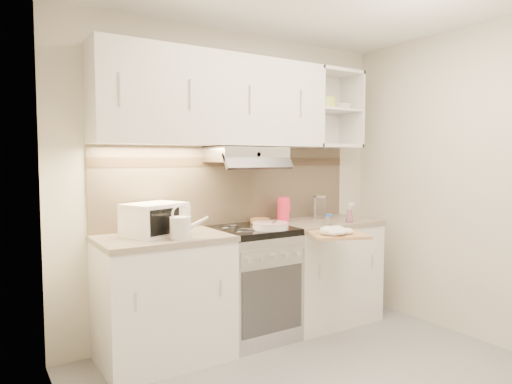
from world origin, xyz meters
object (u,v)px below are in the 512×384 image
glass_jar (320,207)px  cutting_board (338,235)px  microwave (155,219)px  watering_can (182,227)px  electric_range (252,282)px  pink_pitcher (283,209)px  spray_bottle (350,214)px  plate_stack (270,226)px

glass_jar → cutting_board: 0.76m
microwave → cutting_board: bearing=-46.5°
watering_can → electric_range: bearing=23.5°
electric_range → watering_can: watering_can is taller
electric_range → cutting_board: (0.45, -0.51, 0.42)m
electric_range → watering_can: (-0.69, -0.20, 0.53)m
watering_can → pink_pitcher: 1.15m
electric_range → spray_bottle: size_ratio=4.97×
watering_can → cutting_board: size_ratio=0.68×
pink_pitcher → cutting_board: (0.04, -0.64, -0.14)m
electric_range → plate_stack: 0.51m
cutting_board → watering_can: bearing=-170.6°
watering_can → plate_stack: (0.76, 0.04, -0.06)m
glass_jar → spray_bottle: (0.03, -0.36, -0.04)m
electric_range → glass_jar: (0.82, 0.14, 0.56)m
glass_jar → spray_bottle: size_ratio=1.17×
pink_pitcher → glass_jar: 0.41m
glass_jar → watering_can: bearing=-167.5°
cutting_board → pink_pitcher: bearing=118.4°
plate_stack → pink_pitcher: pink_pitcher is taller
watering_can → spray_bottle: watering_can is taller
microwave → watering_can: (0.10, -0.25, -0.03)m
cutting_board → electric_range: bearing=156.2°
electric_range → microwave: size_ratio=1.83×
pink_pitcher → glass_jar: pink_pitcher is taller
watering_can → pink_pitcher: (1.10, 0.33, 0.02)m
electric_range → cutting_board: 0.80m
plate_stack → glass_jar: glass_jar is taller
microwave → pink_pitcher: (1.20, 0.09, -0.01)m
glass_jar → pink_pitcher: bearing=180.0°
watering_can → spray_bottle: 1.54m
pink_pitcher → cutting_board: pink_pitcher is taller
microwave → plate_stack: size_ratio=1.76×
pink_pitcher → watering_can: bearing=-142.5°
pink_pitcher → spray_bottle: size_ratio=1.18×
electric_range → microwave: microwave is taller
electric_range → cutting_board: size_ratio=2.20×
microwave → spray_bottle: (1.64, -0.27, -0.04)m
plate_stack → glass_jar: (0.75, 0.29, 0.08)m
glass_jar → microwave: bearing=-176.9°
watering_can → cutting_board: watering_can is taller
electric_range → plate_stack: (0.07, -0.16, 0.48)m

